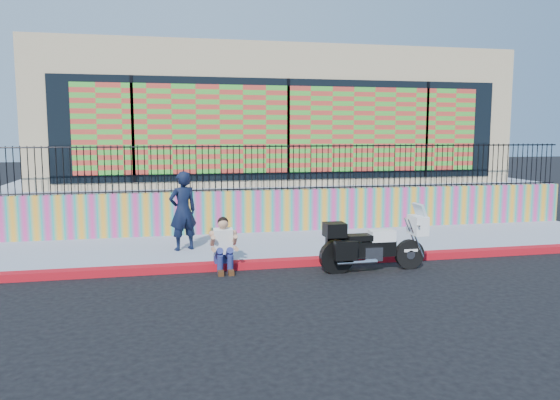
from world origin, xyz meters
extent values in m
plane|color=black|center=(0.00, 0.00, 0.00)|extent=(90.00, 90.00, 0.00)
cube|color=red|center=(0.00, 0.00, 0.07)|extent=(16.00, 0.30, 0.15)
cube|color=#97A1B5|center=(0.00, 1.65, 0.07)|extent=(16.00, 3.00, 0.15)
cube|color=#DA398A|center=(0.00, 3.25, 0.70)|extent=(16.00, 0.20, 1.10)
cube|color=#97A1B5|center=(0.00, 8.35, 0.62)|extent=(16.00, 10.00, 1.25)
cube|color=tan|center=(0.00, 8.15, 3.25)|extent=(14.00, 8.00, 4.00)
cube|color=black|center=(0.00, 4.13, 2.85)|extent=(12.60, 0.04, 2.80)
cube|color=#D53F2F|center=(0.00, 4.10, 2.85)|extent=(11.48, 0.02, 2.40)
cylinder|color=black|center=(1.41, -0.74, 0.30)|extent=(0.60, 0.13, 0.60)
cylinder|color=black|center=(-0.15, -0.74, 0.30)|extent=(0.60, 0.13, 0.60)
cube|color=black|center=(0.63, -0.74, 0.46)|extent=(0.87, 0.26, 0.31)
cube|color=silver|center=(0.59, -0.74, 0.37)|extent=(0.37, 0.31, 0.27)
cube|color=white|center=(0.80, -0.74, 0.71)|extent=(0.50, 0.29, 0.22)
cube|color=black|center=(0.31, -0.74, 0.70)|extent=(0.50, 0.31, 0.11)
cube|color=white|center=(1.57, -0.74, 0.90)|extent=(0.27, 0.48, 0.38)
cube|color=silver|center=(1.61, -0.74, 1.19)|extent=(0.17, 0.42, 0.31)
cube|color=black|center=(-0.19, -0.74, 0.87)|extent=(0.40, 0.38, 0.27)
cube|color=black|center=(-0.06, -1.02, 0.50)|extent=(0.44, 0.16, 0.37)
cube|color=black|center=(-0.06, -0.47, 0.50)|extent=(0.44, 0.16, 0.37)
cube|color=white|center=(1.41, -0.74, 0.39)|extent=(0.29, 0.15, 0.05)
imported|color=black|center=(-3.05, 1.38, 1.03)|extent=(0.75, 0.63, 1.77)
cube|color=navy|center=(-2.31, 0.01, 0.24)|extent=(0.36, 0.28, 0.18)
cube|color=white|center=(-2.31, -0.03, 0.59)|extent=(0.38, 0.27, 0.54)
sphere|color=tan|center=(-2.31, -0.07, 0.95)|extent=(0.21, 0.21, 0.21)
cube|color=#472814|center=(-2.41, -0.43, 0.05)|extent=(0.11, 0.26, 0.10)
cube|color=#472814|center=(-2.21, -0.43, 0.05)|extent=(0.11, 0.26, 0.10)
camera|label=1|loc=(-3.47, -10.82, 2.76)|focal=35.00mm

